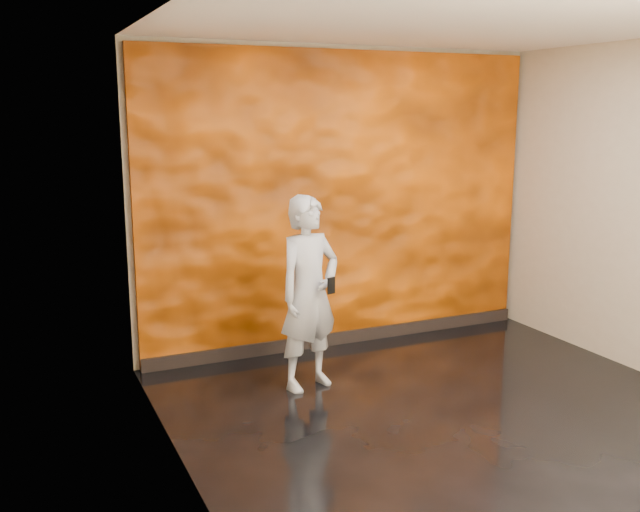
% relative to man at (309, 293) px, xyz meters
% --- Properties ---
extents(room, '(4.02, 4.02, 2.81)m').
position_rel_man_xyz_m(room, '(0.74, -1.06, 0.61)').
color(room, black).
rests_on(room, ground).
extents(feature_wall, '(3.90, 0.06, 2.75)m').
position_rel_man_xyz_m(feature_wall, '(0.74, 0.90, 0.59)').
color(feature_wall, '#FD6905').
rests_on(feature_wall, ground).
extents(baseboard, '(3.90, 0.04, 0.12)m').
position_rel_man_xyz_m(baseboard, '(0.74, 0.86, -0.73)').
color(baseboard, black).
rests_on(baseboard, ground).
extents(man, '(0.66, 0.52, 1.57)m').
position_rel_man_xyz_m(man, '(0.00, 0.00, 0.00)').
color(man, '#9397A2').
rests_on(man, ground).
extents(phone, '(0.07, 0.03, 0.13)m').
position_rel_man_xyz_m(phone, '(0.09, -0.23, 0.10)').
color(phone, black).
rests_on(phone, man).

